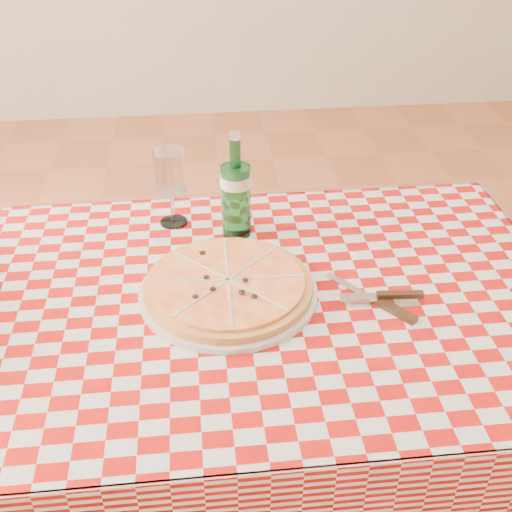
{
  "coord_description": "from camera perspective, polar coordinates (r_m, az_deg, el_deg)",
  "views": [
    {
      "loc": [
        -0.14,
        -1.08,
        1.59
      ],
      "look_at": [
        -0.02,
        0.06,
        0.82
      ],
      "focal_mm": 45.0,
      "sensor_mm": 36.0,
      "label": 1
    }
  ],
  "objects": [
    {
      "name": "pizza_plate",
      "position": [
        1.36,
        -2.49,
        -2.6
      ],
      "size": [
        0.39,
        0.39,
        0.05
      ],
      "primitive_type": null,
      "rotation": [
        0.0,
        0.0,
        -0.02
      ],
      "color": "#C58D41",
      "rests_on": "tablecloth"
    },
    {
      "name": "wine_glass",
      "position": [
        1.58,
        -7.56,
        6.01
      ],
      "size": [
        0.08,
        0.08,
        0.2
      ],
      "primitive_type": null,
      "rotation": [
        0.0,
        0.0,
        0.11
      ],
      "color": "white",
      "rests_on": "tablecloth"
    },
    {
      "name": "tablecloth",
      "position": [
        1.37,
        1.1,
        -3.56
      ],
      "size": [
        1.3,
        0.9,
        0.01
      ],
      "primitive_type": "cube",
      "color": "#9E0D09",
      "rests_on": "dining_table"
    },
    {
      "name": "water_bottle",
      "position": [
        1.51,
        -1.81,
        6.27
      ],
      "size": [
        0.1,
        0.1,
        0.26
      ],
      "primitive_type": null,
      "rotation": [
        0.0,
        0.0,
        -0.39
      ],
      "color": "#19672C",
      "rests_on": "tablecloth"
    },
    {
      "name": "cutlery",
      "position": [
        1.36,
        10.66,
        -3.63
      ],
      "size": [
        0.31,
        0.29,
        0.03
      ],
      "primitive_type": null,
      "rotation": [
        0.0,
        0.0,
        -0.43
      ],
      "color": "silver",
      "rests_on": "tablecloth"
    },
    {
      "name": "dining_table",
      "position": [
        1.43,
        1.06,
        -6.56
      ],
      "size": [
        1.2,
        0.8,
        0.75
      ],
      "color": "brown",
      "rests_on": "ground"
    }
  ]
}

